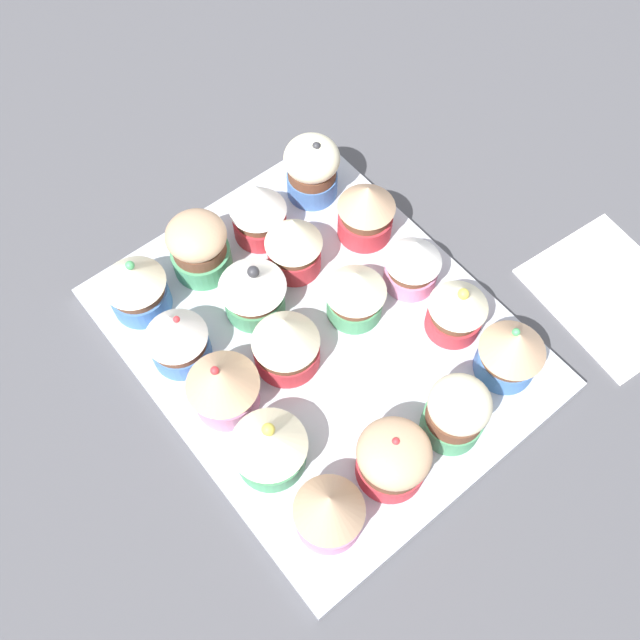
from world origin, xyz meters
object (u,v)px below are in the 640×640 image
(cupcake_7, at_px, (284,338))
(cupcake_8, at_px, (352,289))
(baking_tray, at_px, (320,338))
(cupcake_9, at_px, (413,262))
(cupcake_15, at_px, (199,246))
(cupcake_2, at_px, (456,412))
(napkin, at_px, (612,293))
(cupcake_16, at_px, (258,210))
(cupcake_0, at_px, (329,510))
(cupcake_14, at_px, (135,285))
(cupcake_11, at_px, (253,288))
(cupcake_13, at_px, (366,210))
(cupcake_17, at_px, (312,168))
(cupcake_4, at_px, (269,445))
(cupcake_5, at_px, (458,307))
(cupcake_6, at_px, (223,385))
(cupcake_3, at_px, (511,351))
(cupcake_10, at_px, (176,336))
(cupcake_1, at_px, (393,459))
(cupcake_12, at_px, (294,243))

(cupcake_7, height_order, cupcake_8, cupcake_7)
(baking_tray, relative_size, cupcake_9, 5.95)
(cupcake_9, distance_m, cupcake_15, 0.21)
(cupcake_2, xyz_separation_m, cupcake_9, (0.08, 0.14, -0.01))
(napkin, bearing_deg, cupcake_16, 129.95)
(cupcake_0, xyz_separation_m, cupcake_16, (0.13, 0.27, -0.00))
(cupcake_8, xyz_separation_m, cupcake_9, (0.07, -0.01, -0.00))
(cupcake_2, distance_m, cupcake_14, 0.32)
(baking_tray, distance_m, napkin, 0.30)
(cupcake_11, xyz_separation_m, cupcake_13, (0.14, 0.00, -0.00))
(cupcake_7, xyz_separation_m, cupcake_17, (0.14, 0.14, 0.00))
(cupcake_4, bearing_deg, baking_tray, 31.72)
(cupcake_5, relative_size, cupcake_8, 1.10)
(cupcake_2, xyz_separation_m, cupcake_6, (-0.14, 0.14, -0.00))
(cupcake_8, bearing_deg, cupcake_16, 96.48)
(cupcake_11, height_order, cupcake_14, same)
(cupcake_3, distance_m, cupcake_8, 0.15)
(cupcake_3, relative_size, cupcake_17, 0.90)
(cupcake_10, relative_size, cupcake_13, 1.06)
(cupcake_5, height_order, cupcake_7, cupcake_7)
(cupcake_9, height_order, cupcake_16, cupcake_16)
(cupcake_0, height_order, cupcake_8, cupcake_0)
(cupcake_4, distance_m, cupcake_8, 0.17)
(cupcake_6, relative_size, cupcake_8, 1.14)
(cupcake_11, xyz_separation_m, napkin, (0.29, -0.21, -0.05))
(cupcake_3, height_order, cupcake_5, cupcake_5)
(cupcake_1, height_order, cupcake_13, cupcake_13)
(cupcake_12, bearing_deg, cupcake_2, -89.94)
(cupcake_4, bearing_deg, cupcake_7, 45.27)
(cupcake_6, relative_size, cupcake_11, 1.03)
(baking_tray, distance_m, cupcake_8, 0.06)
(cupcake_3, distance_m, cupcake_14, 0.35)
(cupcake_17, bearing_deg, cupcake_13, -83.22)
(cupcake_3, distance_m, cupcake_7, 0.20)
(cupcake_5, xyz_separation_m, napkin, (0.16, -0.07, -0.05))
(cupcake_0, height_order, cupcake_13, cupcake_0)
(baking_tray, distance_m, cupcake_10, 0.14)
(cupcake_11, bearing_deg, cupcake_6, -140.82)
(cupcake_17, bearing_deg, cupcake_12, -139.40)
(cupcake_4, height_order, cupcake_16, cupcake_16)
(cupcake_7, height_order, cupcake_16, cupcake_7)
(cupcake_7, bearing_deg, cupcake_3, -42.45)
(cupcake_4, xyz_separation_m, cupcake_12, (0.14, 0.15, 0.00))
(cupcake_3, relative_size, cupcake_11, 0.95)
(cupcake_8, distance_m, cupcake_16, 0.13)
(cupcake_2, relative_size, cupcake_8, 1.16)
(cupcake_3, relative_size, cupcake_9, 1.06)
(cupcake_14, bearing_deg, cupcake_10, -90.25)
(cupcake_9, relative_size, napkin, 0.43)
(cupcake_8, relative_size, cupcake_9, 1.02)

